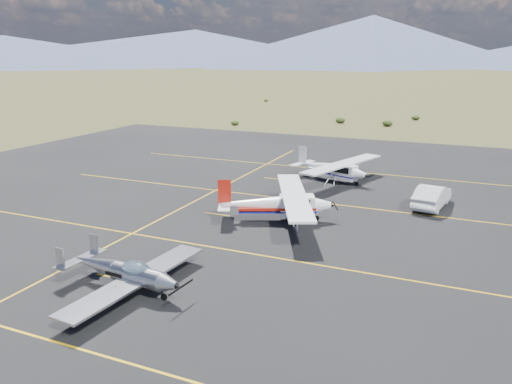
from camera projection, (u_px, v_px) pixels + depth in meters
The scene contains 6 objects.
ground at pixel (201, 261), 26.56m from camera, with size 1600.00×1600.00×0.00m, color #383D1C.
apron at pixel (254, 222), 32.75m from camera, with size 72.00×72.00×0.02m, color black.
aircraft_low_wing at pixel (126, 272), 23.09m from camera, with size 6.27×8.72×1.89m.
aircraft_cessna at pixel (277, 203), 32.61m from camera, with size 8.12×10.75×2.82m.
aircraft_plain at pixel (332, 168), 43.03m from camera, with size 7.20×10.32×2.65m.
sedan at pixel (432, 196), 35.73m from camera, with size 1.74×4.98×1.64m, color white.
Camera 1 is at (12.45, -21.42, 10.67)m, focal length 35.00 mm.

